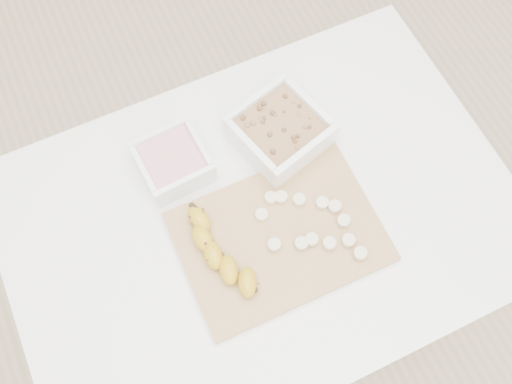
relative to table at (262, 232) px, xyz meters
name	(u,v)px	position (x,y,z in m)	size (l,w,h in m)	color
ground	(260,299)	(0.00, 0.00, -0.65)	(3.50, 3.50, 0.00)	#C6AD89
table	(262,232)	(0.00, 0.00, 0.00)	(1.00, 0.70, 0.75)	white
bowl_yogurt	(173,162)	(-0.12, 0.17, 0.13)	(0.14, 0.14, 0.06)	white
bowl_granola	(280,131)	(0.10, 0.14, 0.14)	(0.21, 0.21, 0.08)	white
cutting_board	(279,237)	(0.01, -0.05, 0.10)	(0.38, 0.27, 0.01)	tan
banana	(221,254)	(-0.11, -0.05, 0.13)	(0.05, 0.20, 0.03)	#BD9117
banana_slices	(310,223)	(0.07, -0.06, 0.12)	(0.17, 0.20, 0.02)	beige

